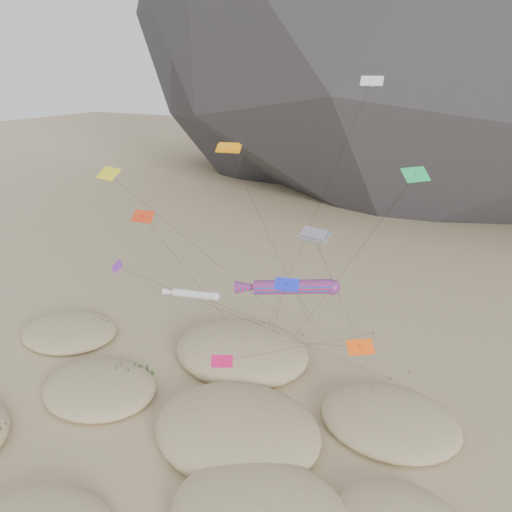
% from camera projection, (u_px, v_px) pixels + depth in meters
% --- Properties ---
extents(ground, '(500.00, 500.00, 0.00)m').
position_uv_depth(ground, '(173.00, 462.00, 40.07)').
color(ground, '#CCB789').
rests_on(ground, ground).
extents(dunes, '(51.28, 37.91, 3.88)m').
position_uv_depth(dunes, '(185.00, 417.00, 44.15)').
color(dunes, '#CCB789').
rests_on(dunes, ground).
extents(dune_grass, '(41.16, 28.17, 1.46)m').
position_uv_depth(dune_grass, '(196.00, 421.00, 43.49)').
color(dune_grass, black).
rests_on(dune_grass, ground).
extents(kite_stakes, '(22.34, 8.47, 0.30)m').
position_uv_depth(kite_stakes, '(313.00, 342.00, 57.26)').
color(kite_stakes, '#3F2D1E').
rests_on(kite_stakes, ground).
extents(rainbow_tube_kite, '(9.04, 17.53, 12.98)m').
position_uv_depth(rainbow_tube_kite, '(289.00, 287.00, 43.06)').
color(rainbow_tube_kite, red).
rests_on(rainbow_tube_kite, ground).
extents(white_tube_kite, '(7.34, 13.62, 9.99)m').
position_uv_depth(white_tube_kite, '(192.00, 294.00, 47.76)').
color(white_tube_kite, silver).
rests_on(white_tube_kite, ground).
extents(orange_parafoil, '(6.13, 11.49, 23.08)m').
position_uv_depth(orange_parafoil, '(230.00, 151.00, 47.24)').
color(orange_parafoil, orange).
rests_on(orange_parafoil, ground).
extents(multi_parafoil, '(2.61, 16.65, 18.16)m').
position_uv_depth(multi_parafoil, '(314.00, 237.00, 38.52)').
color(multi_parafoil, '#E05817').
rests_on(multi_parafoil, ground).
extents(delta_kites, '(29.49, 24.64, 29.04)m').
position_uv_depth(delta_kites, '(242.00, 236.00, 42.25)').
color(delta_kites, purple).
rests_on(delta_kites, ground).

